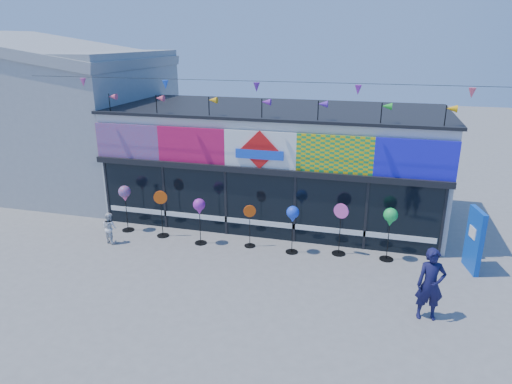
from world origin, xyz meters
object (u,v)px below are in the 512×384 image
at_px(spinner_1, 161,213).
at_px(child, 110,228).
at_px(spinner_3, 250,225).
at_px(spinner_4, 293,216).
at_px(spinner_0, 125,195).
at_px(spinner_5, 340,228).
at_px(spinner_2, 199,208).
at_px(adult_man, 430,284).
at_px(blue_sign, 474,240).
at_px(spinner_6, 390,219).

relative_size(spinner_1, child, 1.55).
distance_m(spinner_3, spinner_4, 1.51).
distance_m(spinner_0, spinner_5, 7.46).
distance_m(spinner_0, spinner_2, 2.93).
xyz_separation_m(spinner_0, adult_man, (9.86, -2.91, -0.42)).
xyz_separation_m(spinner_4, child, (-6.01, -0.85, -0.73)).
bearing_deg(blue_sign, child, 173.48).
bearing_deg(spinner_2, spinner_4, 2.33).
xyz_separation_m(spinner_3, spinner_4, (1.42, -0.09, 0.50)).
distance_m(spinner_1, spinner_3, 3.14).
xyz_separation_m(spinner_2, child, (-2.93, -0.73, -0.73)).
height_order(spinner_0, spinner_2, spinner_0).
height_order(spinner_1, child, spinner_1).
xyz_separation_m(spinner_1, spinner_6, (7.49, 0.18, 0.49)).
bearing_deg(spinner_5, spinner_4, -169.42).
xyz_separation_m(spinner_3, adult_man, (5.30, -2.78, 0.16)).
bearing_deg(spinner_4, spinner_0, 177.95).
xyz_separation_m(spinner_1, spinner_3, (3.14, -0.00, -0.11)).
relative_size(spinner_1, spinner_6, 0.97).
bearing_deg(spinner_5, blue_sign, -0.50).
relative_size(spinner_0, spinner_6, 0.98).
relative_size(blue_sign, spinner_6, 1.12).
height_order(spinner_1, adult_man, adult_man).
bearing_deg(spinner_4, adult_man, -34.82).
xyz_separation_m(spinner_4, adult_man, (3.87, -2.69, -0.34)).
relative_size(spinner_3, spinner_5, 0.85).
relative_size(spinner_6, child, 1.60).
distance_m(spinner_1, spinner_4, 4.58).
bearing_deg(adult_man, spinner_4, 137.12).
bearing_deg(blue_sign, spinner_5, 167.49).
bearing_deg(spinner_4, spinner_2, -177.67).
relative_size(spinner_0, spinner_1, 1.01).
relative_size(spinner_1, spinner_4, 1.05).
bearing_deg(spinner_5, spinner_6, -0.12).
xyz_separation_m(blue_sign, spinner_2, (-8.40, -0.36, 0.31)).
distance_m(spinner_1, spinner_5, 6.03).
height_order(spinner_3, child, spinner_3).
xyz_separation_m(spinner_0, spinner_2, (2.91, -0.34, -0.07)).
xyz_separation_m(blue_sign, spinner_4, (-5.32, -0.24, 0.31)).
bearing_deg(spinner_4, spinner_5, 10.58).
xyz_separation_m(blue_sign, spinner_6, (-2.39, 0.03, 0.41)).
distance_m(spinner_4, child, 6.11).
distance_m(spinner_6, adult_man, 3.14).
bearing_deg(spinner_2, adult_man, -20.30).
bearing_deg(spinner_6, adult_man, -72.37).
xyz_separation_m(spinner_3, child, (-4.59, -0.94, -0.23)).
xyz_separation_m(spinner_4, spinner_5, (1.46, 0.27, -0.36)).
relative_size(spinner_2, spinner_6, 0.93).
height_order(spinner_1, spinner_6, spinner_6).
height_order(spinner_2, child, spinner_2).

